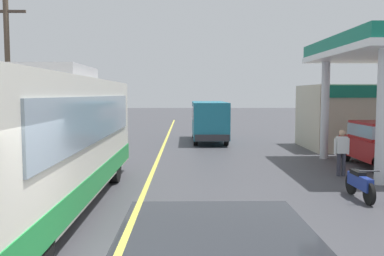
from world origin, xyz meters
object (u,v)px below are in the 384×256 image
object	(u,v)px
minibus_opposing_lane	(209,118)
car_at_pump	(379,142)
pedestrian_near_pump	(342,150)
motorcycle_parked_forecourt	(360,183)
coach_bus_main	(47,143)

from	to	relation	value
minibus_opposing_lane	car_at_pump	bearing A→B (deg)	-55.18
pedestrian_near_pump	minibus_opposing_lane	bearing A→B (deg)	110.83
motorcycle_parked_forecourt	minibus_opposing_lane	bearing A→B (deg)	103.61
car_at_pump	minibus_opposing_lane	bearing A→B (deg)	124.82
motorcycle_parked_forecourt	pedestrian_near_pump	distance (m)	3.35
car_at_pump	pedestrian_near_pump	bearing A→B (deg)	-140.79
car_at_pump	minibus_opposing_lane	distance (m)	11.01
minibus_opposing_lane	pedestrian_near_pump	distance (m)	11.57
coach_bus_main	minibus_opposing_lane	world-z (taller)	coach_bus_main
car_at_pump	pedestrian_near_pump	world-z (taller)	car_at_pump
minibus_opposing_lane	pedestrian_near_pump	bearing A→B (deg)	-69.17
car_at_pump	motorcycle_parked_forecourt	xyz separation A→B (m)	(-2.88, -5.01, -0.57)
car_at_pump	minibus_opposing_lane	world-z (taller)	minibus_opposing_lane
motorcycle_parked_forecourt	pedestrian_near_pump	bearing A→B (deg)	77.57
coach_bus_main	car_at_pump	distance (m)	12.73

